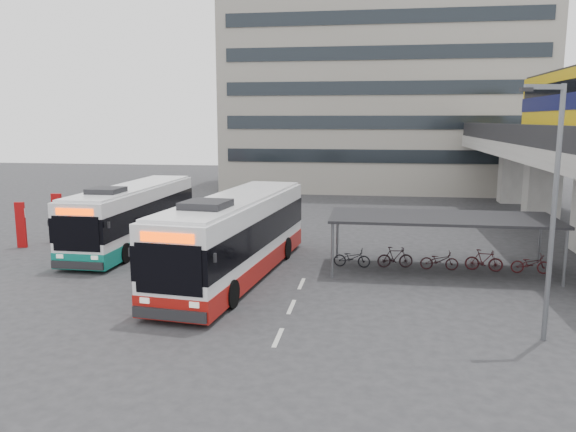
# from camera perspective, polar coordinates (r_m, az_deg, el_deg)

# --- Properties ---
(ground) EXTENTS (120.00, 120.00, 0.00)m
(ground) POSITION_cam_1_polar(r_m,az_deg,el_deg) (24.29, -4.52, -6.64)
(ground) COLOR #28282B
(ground) RESTS_ON ground
(bike_shelter) EXTENTS (10.00, 4.00, 2.54)m
(bike_shelter) POSITION_cam_1_polar(r_m,az_deg,el_deg) (26.43, 15.25, -2.21)
(bike_shelter) COLOR #595B60
(bike_shelter) RESTS_ON ground
(office_block) EXTENTS (30.00, 15.00, 25.00)m
(office_block) POSITION_cam_1_polar(r_m,az_deg,el_deg) (58.97, 9.47, 15.14)
(office_block) COLOR gray
(office_block) RESTS_ON ground
(road_markings) EXTENTS (0.15, 7.60, 0.01)m
(road_markings) POSITION_cam_1_polar(r_m,az_deg,el_deg) (21.03, 0.35, -9.21)
(road_markings) COLOR beige
(road_markings) RESTS_ON ground
(bus_main) EXTENTS (4.21, 13.13, 3.82)m
(bus_main) POSITION_cam_1_polar(r_m,az_deg,el_deg) (24.70, -5.31, -2.13)
(bus_main) COLOR white
(bus_main) RESTS_ON ground
(bus_teal) EXTENTS (2.78, 12.03, 3.54)m
(bus_teal) POSITION_cam_1_polar(r_m,az_deg,el_deg) (31.86, -15.41, 0.02)
(bus_teal) COLOR white
(bus_teal) RESTS_ON ground
(pedestrian) EXTENTS (0.78, 0.83, 1.90)m
(pedestrian) POSITION_cam_1_polar(r_m,az_deg,el_deg) (29.71, -13.99, -1.98)
(pedestrian) COLOR black
(pedestrian) RESTS_ON ground
(lamp_post) EXTENTS (1.37, 0.46, 7.88)m
(lamp_post) POSITION_cam_1_polar(r_m,az_deg,el_deg) (18.67, 25.20, 1.60)
(lamp_post) COLOR #595B60
(lamp_post) RESTS_ON ground
(sign_totem_mid) EXTENTS (0.54, 0.26, 2.49)m
(sign_totem_mid) POSITION_cam_1_polar(r_m,az_deg,el_deg) (33.47, -25.51, -0.76)
(sign_totem_mid) COLOR #9C090A
(sign_totem_mid) RESTS_ON ground
(sign_totem_north) EXTENTS (0.60, 0.23, 2.76)m
(sign_totem_north) POSITION_cam_1_polar(r_m,az_deg,el_deg) (34.18, -22.37, -0.10)
(sign_totem_north) COLOR #9C090A
(sign_totem_north) RESTS_ON ground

